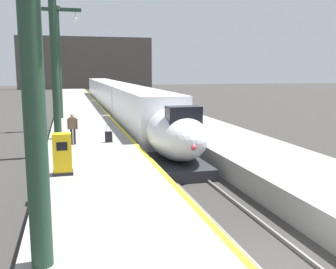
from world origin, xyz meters
TOP-DOWN VIEW (x-y plane):
  - ground_plane at (0.00, 0.00)m, footprint 260.00×260.00m
  - platform_left at (-4.05, 24.75)m, footprint 4.80×110.00m
  - platform_right at (4.05, 24.75)m, footprint 4.80×110.00m
  - platform_left_safety_stripe at (-1.77, 24.75)m, footprint 0.20×107.80m
  - rail_main_left at (-0.75, 27.50)m, footprint 0.08×110.00m
  - rail_main_right at (0.75, 27.50)m, footprint 0.08×110.00m
  - highspeed_train_main at (0.00, 34.99)m, footprint 2.92×56.04m
  - station_column_mid at (-5.90, 15.23)m, footprint 4.00×0.68m
  - station_column_far at (-5.90, 25.71)m, footprint 4.00×0.68m
  - passenger_near_edge at (-5.07, 13.13)m, footprint 0.55×0.32m
  - rolling_suitcase at (-3.14, 13.31)m, footprint 0.40×0.22m
  - ticket_machine_yellow at (-5.55, 6.86)m, footprint 0.76×0.62m
  - terminus_back_wall at (0.00, 102.00)m, footprint 36.00×2.00m

SIDE VIEW (x-z plane):
  - ground_plane at x=0.00m, z-range 0.00..0.00m
  - rail_main_left at x=-0.75m, z-range 0.00..0.12m
  - rail_main_right at x=0.75m, z-range 0.00..0.12m
  - platform_left at x=-4.05m, z-range 0.00..1.05m
  - platform_right at x=4.05m, z-range 0.00..1.05m
  - platform_left_safety_stripe at x=-1.77m, z-range 1.05..1.06m
  - rolling_suitcase at x=-3.14m, z-range 0.86..1.85m
  - ticket_machine_yellow at x=-5.55m, z-range 0.99..2.59m
  - highspeed_train_main at x=0.00m, z-range 0.16..3.76m
  - passenger_near_edge at x=-5.07m, z-range 1.19..2.88m
  - station_column_far at x=-5.90m, z-range 1.98..11.07m
  - station_column_mid at x=-5.90m, z-range 1.98..11.16m
  - terminus_back_wall at x=0.00m, z-range 0.00..14.00m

